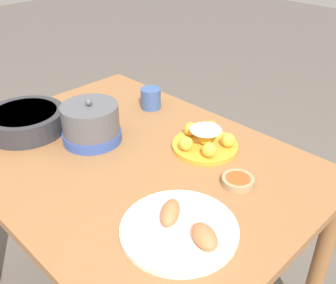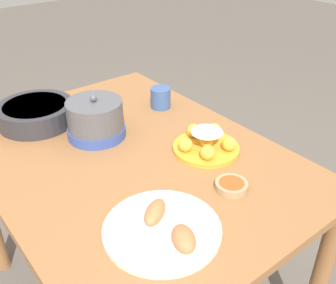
% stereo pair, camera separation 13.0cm
% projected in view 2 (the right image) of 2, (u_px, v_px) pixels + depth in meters
% --- Properties ---
extents(dining_table, '(1.21, 0.88, 0.76)m').
position_uv_depth(dining_table, '(131.00, 180.00, 1.37)').
color(dining_table, '#936038').
rests_on(dining_table, ground_plane).
extents(cake_plate, '(0.23, 0.23, 0.08)m').
position_uv_depth(cake_plate, '(206.00, 143.00, 1.32)').
color(cake_plate, gold).
rests_on(cake_plate, dining_table).
extents(serving_bowl, '(0.28, 0.28, 0.08)m').
position_uv_depth(serving_bowl, '(36.00, 113.00, 1.48)').
color(serving_bowl, '#2D2D33').
rests_on(serving_bowl, dining_table).
extents(sauce_bowl, '(0.10, 0.10, 0.02)m').
position_uv_depth(sauce_bowl, '(231.00, 186.00, 1.15)').
color(sauce_bowl, tan).
rests_on(sauce_bowl, dining_table).
extents(seafood_platter, '(0.31, 0.31, 0.05)m').
position_uv_depth(seafood_platter, '(164.00, 228.00, 1.00)').
color(seafood_platter, silver).
rests_on(seafood_platter, dining_table).
extents(cup_near, '(0.08, 0.08, 0.08)m').
position_uv_depth(cup_near, '(161.00, 98.00, 1.60)').
color(cup_near, '#38568E').
rests_on(cup_near, dining_table).
extents(warming_pot, '(0.21, 0.21, 0.16)m').
position_uv_depth(warming_pot, '(96.00, 119.00, 1.39)').
color(warming_pot, '#334C99').
rests_on(warming_pot, dining_table).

